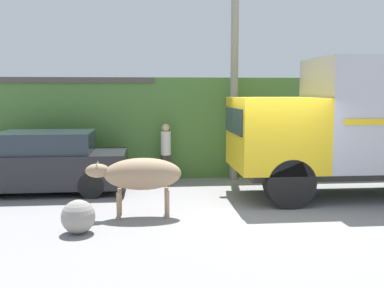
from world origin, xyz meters
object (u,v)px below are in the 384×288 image
(utility_pole, at_px, (234,66))
(parked_suv, at_px, (44,163))
(cargo_truck, at_px, (376,122))
(roadside_rock, at_px, (78,217))
(brown_cow, at_px, (140,174))
(pedestrian_on_hill, at_px, (166,149))

(utility_pole, bearing_deg, parked_suv, -166.91)
(cargo_truck, relative_size, roadside_rock, 10.61)
(brown_cow, distance_m, utility_pole, 5.33)
(parked_suv, relative_size, roadside_rock, 6.80)
(utility_pole, bearing_deg, cargo_truck, -38.05)
(brown_cow, bearing_deg, roadside_rock, -146.27)
(roadside_rock, bearing_deg, parked_suv, 111.38)
(parked_suv, bearing_deg, brown_cow, -48.00)
(brown_cow, height_order, utility_pole, utility_pole)
(cargo_truck, distance_m, parked_suv, 8.61)
(roadside_rock, bearing_deg, cargo_truck, 18.92)
(parked_suv, distance_m, roadside_rock, 3.94)
(roadside_rock, bearing_deg, pedestrian_on_hill, 68.85)
(cargo_truck, relative_size, utility_pole, 1.03)
(brown_cow, bearing_deg, utility_pole, 46.69)
(pedestrian_on_hill, relative_size, utility_pole, 0.26)
(brown_cow, xyz_separation_m, roadside_rock, (-1.15, -1.02, -0.59))
(brown_cow, relative_size, utility_pole, 0.31)
(utility_pole, bearing_deg, roadside_rock, -128.48)
(cargo_truck, xyz_separation_m, roadside_rock, (-7.02, -2.41, -1.57))
(cargo_truck, relative_size, parked_suv, 1.56)
(cargo_truck, xyz_separation_m, pedestrian_on_hill, (-5.19, 2.32, -0.93))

